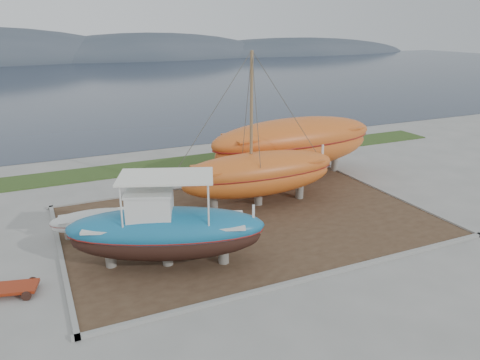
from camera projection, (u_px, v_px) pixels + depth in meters
name	position (u px, v px, depth m)	size (l,w,h in m)	color
ground	(290.00, 255.00, 20.36)	(140.00, 140.00, 0.00)	gray
dirt_patch	(250.00, 221.00, 23.79)	(18.00, 12.00, 0.06)	#422D1E
curb_frame	(250.00, 220.00, 23.78)	(18.60, 12.60, 0.15)	gray
grass_strip	(181.00, 163.00, 33.69)	(44.00, 3.00, 0.08)	#284219
sea	(83.00, 82.00, 80.64)	(260.00, 100.00, 0.04)	#1B2637
mountain_ridge	(58.00, 60.00, 128.00)	(200.00, 36.00, 20.00)	#333D49
blue_caique	(166.00, 221.00, 18.86)	(8.05, 2.52, 3.88)	#186B98
white_dinghy	(94.00, 223.00, 22.04)	(3.87, 1.45, 1.16)	silver
orange_sailboat	(259.00, 131.00, 24.60)	(9.04, 2.66, 8.26)	#C95B1E
orange_bare_hull	(294.00, 149.00, 29.83)	(11.54, 3.46, 3.78)	#C95B1E
red_trailer	(16.00, 290.00, 17.41)	(2.28, 1.14, 0.32)	maroon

